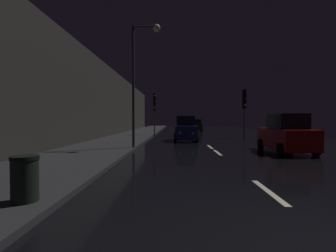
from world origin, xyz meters
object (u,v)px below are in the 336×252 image
at_px(trash_bin_curbside, 25,178).
at_px(traffic_light_far_left, 154,105).
at_px(traffic_light_far_right, 244,103).
at_px(car_approaching_headlights, 185,129).
at_px(car_parked_right_near, 286,135).
at_px(streetlamp_overhead, 141,67).
at_px(car_distant_taillights, 197,126).

bearing_deg(trash_bin_curbside, traffic_light_far_left, 88.09).
bearing_deg(traffic_light_far_right, car_approaching_headlights, -62.71).
distance_m(traffic_light_far_left, traffic_light_far_right, 9.66).
xyz_separation_m(traffic_light_far_left, trash_bin_curbside, (-0.76, -22.92, -2.81)).
distance_m(traffic_light_far_right, car_approaching_headlights, 7.54).
bearing_deg(traffic_light_far_right, car_parked_right_near, -8.11).
bearing_deg(streetlamp_overhead, car_parked_right_near, -6.13).
height_order(traffic_light_far_right, car_distant_taillights, traffic_light_far_right).
height_order(traffic_light_far_right, trash_bin_curbside, traffic_light_far_right).
xyz_separation_m(streetlamp_overhead, car_approaching_headlights, (2.94, 6.58, -3.95)).
bearing_deg(trash_bin_curbside, car_parked_right_near, 44.32).
distance_m(trash_bin_curbside, car_approaching_headlights, 16.93).
bearing_deg(car_parked_right_near, car_distant_taillights, 5.59).
relative_size(trash_bin_curbside, car_distant_taillights, 0.25).
bearing_deg(streetlamp_overhead, car_distant_taillights, 77.66).
relative_size(car_approaching_headlights, car_distant_taillights, 1.14).
bearing_deg(streetlamp_overhead, traffic_light_far_right, 48.73).
bearing_deg(traffic_light_far_left, traffic_light_far_right, 69.13).
relative_size(trash_bin_curbside, car_parked_right_near, 0.22).
bearing_deg(trash_bin_curbside, car_approaching_headlights, 76.51).
xyz_separation_m(traffic_light_far_right, trash_bin_curbside, (-10.02, -20.15, -2.90)).
bearing_deg(car_parked_right_near, trash_bin_curbside, 134.32).
height_order(traffic_light_far_left, trash_bin_curbside, traffic_light_far_left).
xyz_separation_m(trash_bin_curbside, car_approaching_headlights, (3.95, 16.46, 0.36)).
height_order(streetlamp_overhead, car_parked_right_near, streetlamp_overhead).
height_order(streetlamp_overhead, car_approaching_headlights, streetlamp_overhead).
height_order(traffic_light_far_right, streetlamp_overhead, streetlamp_overhead).
bearing_deg(car_distant_taillights, traffic_light_far_left, 155.08).
height_order(traffic_light_far_left, car_distant_taillights, traffic_light_far_left).
relative_size(traffic_light_far_left, streetlamp_overhead, 0.63).
distance_m(car_approaching_headlights, car_distant_taillights, 19.26).
relative_size(traffic_light_far_left, car_approaching_headlights, 1.12).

